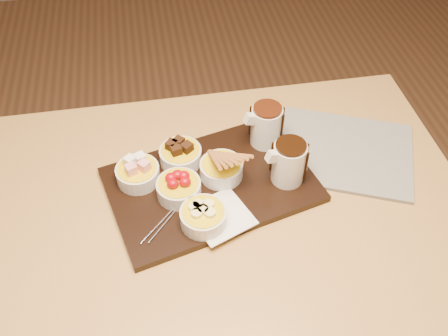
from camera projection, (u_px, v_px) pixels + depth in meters
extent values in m
cube|color=#B58643|center=(208.00, 213.00, 1.14)|extent=(1.20, 0.80, 0.04)
cylinder|color=#B58643|center=(26.00, 225.00, 1.58)|extent=(0.06, 0.06, 0.71)
cylinder|color=#B58643|center=(352.00, 181.00, 1.70)|extent=(0.06, 0.06, 0.71)
cube|color=black|center=(211.00, 185.00, 1.16)|extent=(0.52, 0.40, 0.02)
cube|color=white|center=(221.00, 216.00, 1.08)|extent=(0.16, 0.16, 0.00)
cylinder|color=silver|center=(138.00, 174.00, 1.14)|extent=(0.10, 0.10, 0.04)
cylinder|color=silver|center=(181.00, 156.00, 1.18)|extent=(0.10, 0.10, 0.04)
cylinder|color=silver|center=(179.00, 189.00, 1.11)|extent=(0.10, 0.10, 0.04)
cylinder|color=silver|center=(221.00, 170.00, 1.15)|extent=(0.10, 0.10, 0.04)
cylinder|color=silver|center=(203.00, 217.00, 1.06)|extent=(0.10, 0.10, 0.04)
cylinder|color=silver|center=(289.00, 163.00, 1.12)|extent=(0.09, 0.09, 0.10)
cylinder|color=silver|center=(266.00, 126.00, 1.20)|extent=(0.09, 0.09, 0.10)
cube|color=beige|center=(344.00, 152.00, 1.23)|extent=(0.41, 0.37, 0.01)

